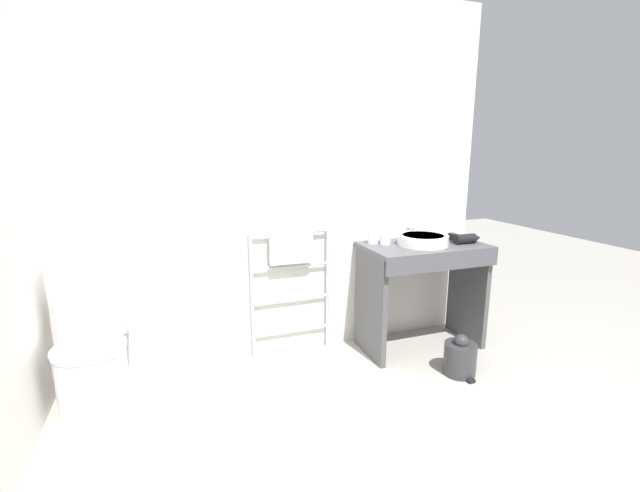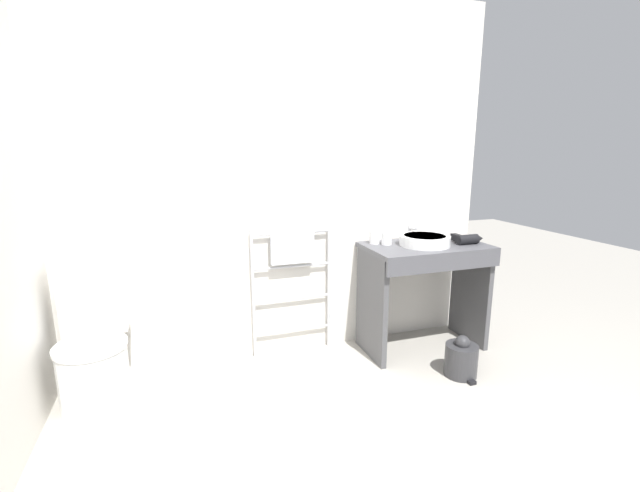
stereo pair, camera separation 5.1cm
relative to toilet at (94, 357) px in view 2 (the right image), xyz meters
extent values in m
plane|color=#A8A399|center=(1.25, -0.98, -0.31)|extent=(12.00, 12.00, 0.00)
cube|color=silver|center=(1.25, 0.37, 1.01)|extent=(3.27, 0.12, 2.63)
cylinder|color=white|center=(0.00, -0.06, -0.11)|extent=(0.39, 0.39, 0.40)
cylinder|color=white|center=(0.00, -0.06, 0.10)|extent=(0.40, 0.40, 0.02)
cube|color=white|center=(0.00, 0.19, 0.28)|extent=(0.37, 0.15, 0.38)
cylinder|color=silver|center=(0.00, 0.19, 0.47)|extent=(0.05, 0.05, 0.01)
cylinder|color=silver|center=(1.02, 0.28, 0.18)|extent=(0.02, 0.02, 0.98)
cylinder|color=silver|center=(1.61, 0.28, 0.18)|extent=(0.02, 0.02, 0.98)
cylinder|color=silver|center=(1.32, 0.28, -0.13)|extent=(0.59, 0.02, 0.02)
cylinder|color=silver|center=(1.32, 0.28, 0.12)|extent=(0.59, 0.02, 0.02)
cylinder|color=silver|center=(1.32, 0.28, 0.38)|extent=(0.59, 0.02, 0.02)
cylinder|color=silver|center=(1.32, 0.28, 0.63)|extent=(0.59, 0.02, 0.02)
cube|color=silver|center=(1.32, 0.25, 0.52)|extent=(0.32, 0.04, 0.23)
cube|color=#4C4C51|center=(2.30, 0.03, 0.51)|extent=(0.92, 0.54, 0.03)
cube|color=#4C4C51|center=(2.30, -0.23, 0.44)|extent=(0.92, 0.02, 0.10)
cube|color=#4C4C4F|center=(1.86, 0.03, 0.09)|extent=(0.04, 0.46, 0.79)
cube|color=#4C4C4F|center=(2.74, 0.03, 0.09)|extent=(0.04, 0.46, 0.79)
cylinder|color=white|center=(2.27, 0.02, 0.56)|extent=(0.38, 0.38, 0.08)
cylinder|color=silver|center=(2.27, 0.02, 0.60)|extent=(0.31, 0.31, 0.01)
cylinder|color=silver|center=(2.27, 0.24, 0.58)|extent=(0.02, 0.02, 0.11)
cylinder|color=silver|center=(2.27, 0.19, 0.62)|extent=(0.02, 0.09, 0.02)
cylinder|color=white|center=(1.95, 0.19, 0.57)|extent=(0.08, 0.08, 0.10)
cylinder|color=white|center=(2.02, 0.14, 0.57)|extent=(0.08, 0.08, 0.09)
cylinder|color=black|center=(2.60, -0.05, 0.56)|extent=(0.17, 0.07, 0.07)
cone|color=black|center=(2.72, -0.05, 0.56)|extent=(0.06, 0.06, 0.06)
cube|color=black|center=(2.57, 0.03, 0.56)|extent=(0.04, 0.10, 0.05)
cylinder|color=#333335|center=(2.32, -0.44, -0.19)|extent=(0.22, 0.22, 0.22)
sphere|color=#333335|center=(2.32, -0.44, -0.06)|extent=(0.10, 0.10, 0.10)
cube|color=black|center=(2.32, -0.57, -0.29)|extent=(0.05, 0.04, 0.02)
camera|label=1|loc=(0.48, -2.66, 1.23)|focal=24.00mm
camera|label=2|loc=(0.53, -2.68, 1.23)|focal=24.00mm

